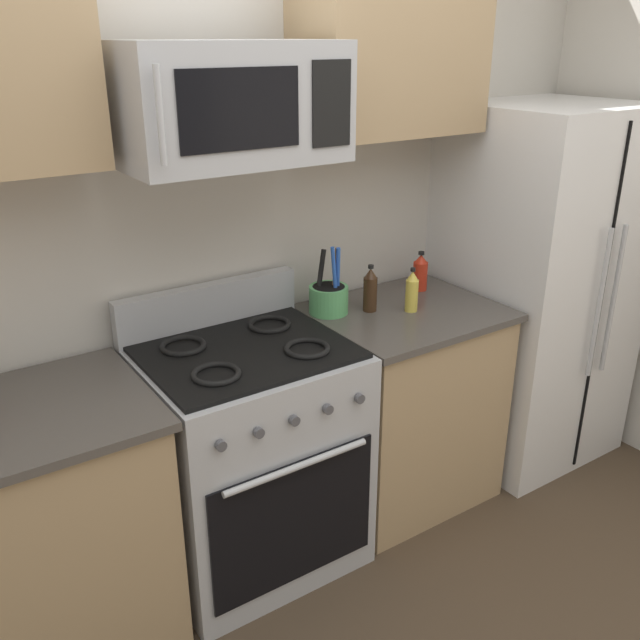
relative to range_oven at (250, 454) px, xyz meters
name	(u,v)px	position (x,y,z in m)	size (l,w,h in m)	color
wall_back	(193,226)	(0.00, 0.39, 0.83)	(8.00, 0.10, 2.60)	beige
range_oven	(250,454)	(0.00, 0.00, 0.00)	(0.76, 0.69, 1.09)	#B2B5BA
counter_right	(402,403)	(0.78, 0.00, -0.02)	(0.77, 0.65, 0.91)	tan
refrigerator	(534,287)	(1.58, -0.02, 0.38)	(0.79, 0.76, 1.71)	silver
microwave	(229,103)	(0.00, 0.03, 1.31)	(0.72, 0.44, 0.38)	#B2B5BA
upper_cabinets_right	(391,41)	(0.78, 0.17, 1.49)	(0.76, 0.34, 0.70)	tan
utensil_crock	(329,298)	(0.48, 0.16, 0.50)	(0.16, 0.16, 0.30)	#59AD66
bottle_oil	(412,292)	(0.78, -0.02, 0.52)	(0.05, 0.05, 0.19)	gold
bottle_hot_sauce	(420,273)	(0.99, 0.16, 0.52)	(0.07, 0.07, 0.18)	red
bottle_soy	(370,290)	(0.64, 0.08, 0.53)	(0.06, 0.06, 0.20)	#382314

